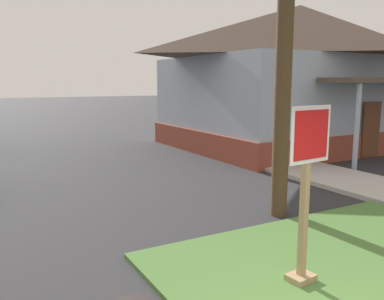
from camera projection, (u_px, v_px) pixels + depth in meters
name	position (u px, v px, depth m)	size (l,w,h in m)	color
sidewalk_strip	(336.00, 177.00, 11.53)	(2.20, 18.48, 0.12)	#B2AFA8
stop_sign	(306.00, 198.00, 5.29)	(0.73, 0.31, 2.36)	#A3845B
corner_house	(298.00, 75.00, 17.68)	(10.79, 9.26, 5.99)	brown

